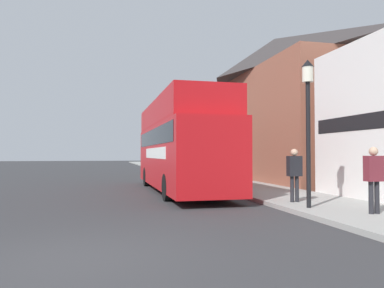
# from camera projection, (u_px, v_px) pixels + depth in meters

# --- Properties ---
(ground_plane) EXTENTS (144.00, 144.00, 0.00)m
(ground_plane) POSITION_uv_depth(u_px,v_px,m) (96.00, 178.00, 26.34)
(ground_plane) COLOR #333335
(sidewalk) EXTENTS (3.36, 108.00, 0.14)m
(sidewalk) POSITION_uv_depth(u_px,v_px,m) (209.00, 178.00, 25.14)
(sidewalk) COLOR #999993
(sidewalk) RESTS_ON ground_plane
(brick_terrace_rear) EXTENTS (6.00, 17.38, 9.76)m
(brick_terrace_rear) POSITION_uv_depth(u_px,v_px,m) (275.00, 108.00, 25.95)
(brick_terrace_rear) COLOR #935642
(brick_terrace_rear) RESTS_ON ground_plane
(tour_bus) EXTENTS (2.51, 10.95, 4.06)m
(tour_bus) POSITION_uv_depth(u_px,v_px,m) (179.00, 150.00, 17.05)
(tour_bus) COLOR red
(tour_bus) RESTS_ON ground_plane
(parked_car_ahead_of_bus) EXTENTS (1.82, 4.40, 1.53)m
(parked_car_ahead_of_bus) POSITION_uv_depth(u_px,v_px,m) (167.00, 169.00, 24.83)
(parked_car_ahead_of_bus) COLOR silver
(parked_car_ahead_of_bus) RESTS_ON ground_plane
(pedestrian_second) EXTENTS (0.46, 0.25, 1.75)m
(pedestrian_second) POSITION_uv_depth(u_px,v_px,m) (374.00, 173.00, 9.81)
(pedestrian_second) COLOR #232328
(pedestrian_second) RESTS_ON sidewalk
(pedestrian_third) EXTENTS (0.45, 0.25, 1.73)m
(pedestrian_third) POSITION_uv_depth(u_px,v_px,m) (294.00, 170.00, 12.23)
(pedestrian_third) COLOR #232328
(pedestrian_third) RESTS_ON sidewalk
(lamp_post_nearest) EXTENTS (0.35, 0.35, 4.35)m
(lamp_post_nearest) POSITION_uv_depth(u_px,v_px,m) (308.00, 104.00, 10.98)
(lamp_post_nearest) COLOR black
(lamp_post_nearest) RESTS_ON sidewalk
(lamp_post_second) EXTENTS (0.35, 0.35, 4.93)m
(lamp_post_second) POSITION_uv_depth(u_px,v_px,m) (210.00, 121.00, 20.25)
(lamp_post_second) COLOR black
(lamp_post_second) RESTS_ON sidewalk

